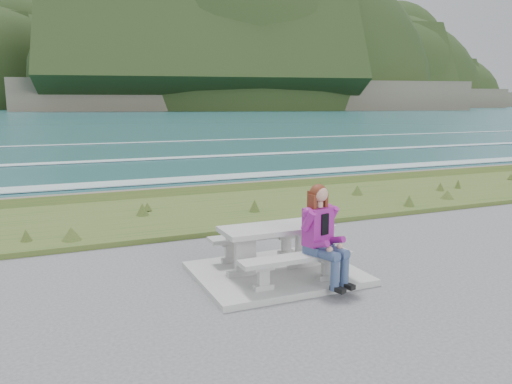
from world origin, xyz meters
The scene contains 9 objects.
concrete_slab centered at (0.00, 0.00, 0.05)m, with size 2.60×2.10×0.10m, color gray.
picnic_table centered at (0.00, 0.00, 0.68)m, with size 1.80×0.75×0.75m.
bench_landward centered at (0.00, -0.70, 0.45)m, with size 1.80×0.35×0.45m.
bench_seaward centered at (0.00, 0.70, 0.45)m, with size 1.80×0.35×0.45m.
grass_verge centered at (0.00, 5.00, 0.00)m, with size 160.00×4.50×0.22m, color #34531F.
shore_drop centered at (0.00, 7.90, 0.00)m, with size 160.00×0.80×2.20m, color brown.
ocean centered at (0.00, 25.09, -1.74)m, with size 1600.00×1600.00×0.09m.
headland_range centered at (190.26, 398.23, 9.94)m, with size 729.83×363.95×213.83m.
seated_woman centered at (0.42, -0.84, 0.66)m, with size 0.63×0.86×1.51m.
Camera 1 is at (-3.41, -7.04, 2.81)m, focal length 35.00 mm.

